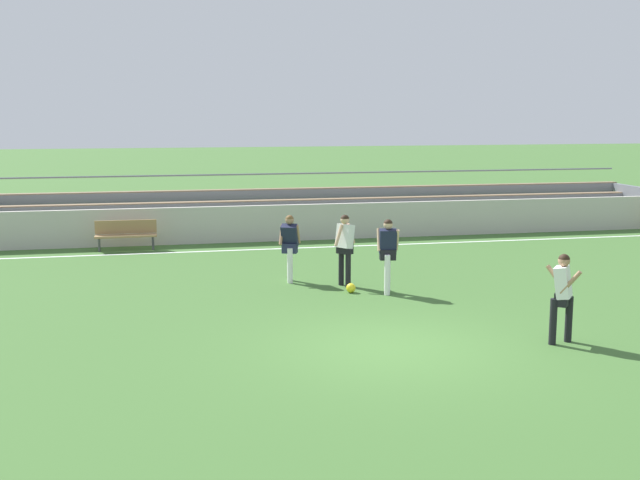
# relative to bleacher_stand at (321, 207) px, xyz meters

# --- Properties ---
(ground_plane) EXTENTS (160.00, 160.00, 0.00)m
(ground_plane) POSITION_rel_bleacher_stand_xyz_m (-1.71, -14.08, -0.76)
(ground_plane) COLOR #3D662D
(field_line_sideline) EXTENTS (44.00, 0.12, 0.01)m
(field_line_sideline) POSITION_rel_bleacher_stand_xyz_m (-1.71, -3.76, -0.76)
(field_line_sideline) COLOR white
(field_line_sideline) RESTS_ON ground
(sideline_wall) EXTENTS (48.00, 0.16, 1.16)m
(sideline_wall) POSITION_rel_bleacher_stand_xyz_m (-1.71, -2.30, -0.18)
(sideline_wall) COLOR #BCB7AD
(sideline_wall) RESTS_ON ground
(bleacher_stand) EXTENTS (24.29, 2.65, 1.90)m
(bleacher_stand) POSITION_rel_bleacher_stand_xyz_m (0.00, 0.00, 0.00)
(bleacher_stand) COLOR #897051
(bleacher_stand) RESTS_ON ground
(bench_near_wall_gap) EXTENTS (1.80, 0.40, 0.90)m
(bench_near_wall_gap) POSITION_rel_bleacher_stand_xyz_m (-6.62, -3.10, -0.21)
(bench_near_wall_gap) COLOR #99754C
(bench_near_wall_gap) RESTS_ON ground
(player_dark_trailing_run) EXTENTS (0.51, 0.43, 1.71)m
(player_dark_trailing_run) POSITION_rel_bleacher_stand_xyz_m (-0.60, -10.08, 0.26)
(player_dark_trailing_run) COLOR white
(player_dark_trailing_run) RESTS_ON ground
(player_white_on_ball) EXTENTS (0.62, 0.49, 1.71)m
(player_white_on_ball) POSITION_rel_bleacher_stand_xyz_m (-1.38, -9.16, 0.26)
(player_white_on_ball) COLOR black
(player_white_on_ball) RESTS_ON ground
(player_dark_challenging) EXTENTS (0.59, 0.51, 1.64)m
(player_dark_challenging) POSITION_rel_bleacher_stand_xyz_m (-2.57, -8.41, 0.21)
(player_dark_challenging) COLOR white
(player_dark_challenging) RESTS_ON ground
(player_white_overlapping) EXTENTS (0.49, 0.73, 1.62)m
(player_white_overlapping) POSITION_rel_bleacher_stand_xyz_m (1.30, -14.45, 0.20)
(player_white_overlapping) COLOR black
(player_white_overlapping) RESTS_ON ground
(soccer_ball) EXTENTS (0.22, 0.22, 0.22)m
(soccer_ball) POSITION_rel_bleacher_stand_xyz_m (-1.40, -9.85, -0.65)
(soccer_ball) COLOR yellow
(soccer_ball) RESTS_ON ground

